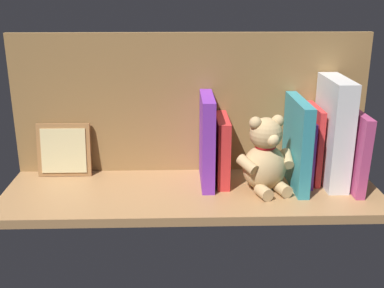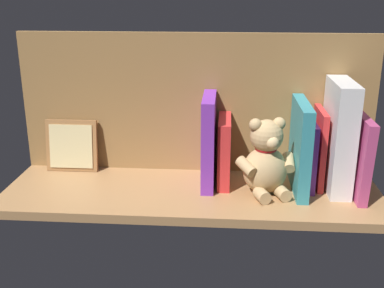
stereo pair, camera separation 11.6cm
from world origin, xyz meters
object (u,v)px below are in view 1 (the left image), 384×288
object	(u,v)px
book_0	(351,148)
dictionary_thick_white	(333,132)
teddy_bear	(265,158)
picture_frame_leaning	(64,150)

from	to	relation	value
book_0	dictionary_thick_white	bearing A→B (deg)	-17.69
book_0	teddy_bear	distance (cm)	22.55
book_0	teddy_bear	world-z (taller)	book_0
dictionary_thick_white	book_0	bearing A→B (deg)	162.31
dictionary_thick_white	teddy_bear	bearing A→B (deg)	14.04
dictionary_thick_white	picture_frame_leaning	xyz separation A→B (cm)	(69.87, -6.87, -6.61)
book_0	picture_frame_leaning	size ratio (longest dim) A/B	1.44
book_0	dictionary_thick_white	world-z (taller)	dictionary_thick_white
picture_frame_leaning	teddy_bear	bearing A→B (deg)	167.72
picture_frame_leaning	book_0	bearing A→B (deg)	173.62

